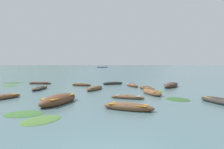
{
  "coord_description": "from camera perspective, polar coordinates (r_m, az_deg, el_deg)",
  "views": [
    {
      "loc": [
        0.48,
        -5.77,
        3.04
      ],
      "look_at": [
        -3.41,
        51.41,
        0.15
      ],
      "focal_mm": 31.58,
      "sensor_mm": 36.0,
      "label": 1
    }
  ],
  "objects": [
    {
      "name": "rowboat_0",
      "position": [
        27.97,
        16.74,
        -2.98
      ],
      "size": [
        3.35,
        4.59,
        0.79
      ],
      "color": "#4C3323",
      "rests_on": "ground"
    },
    {
      "name": "mountain_1",
      "position": [
        2459.11,
        -19.81,
        9.41
      ],
      "size": [
        2545.68,
        2545.68,
        579.44
      ],
      "primitive_type": "cone",
      "color": "#56665B",
      "rests_on": "ground"
    },
    {
      "name": "rowboat_11",
      "position": [
        27.76,
        5.85,
        -3.09
      ],
      "size": [
        2.08,
        3.27,
        0.51
      ],
      "color": "brown",
      "rests_on": "ground"
    },
    {
      "name": "weed_patch_5",
      "position": [
        18.23,
        18.47,
        -6.88
      ],
      "size": [
        2.6,
        2.87,
        0.14
      ],
      "primitive_type": "ellipsoid",
      "rotation": [
        0.0,
        0.0,
        0.34
      ],
      "color": "#2D5628",
      "rests_on": "ground"
    },
    {
      "name": "ferry_0",
      "position": [
        198.24,
        -2.82,
        2.13
      ],
      "size": [
        10.35,
        3.55,
        2.54
      ],
      "color": "navy",
      "rests_on": "ground"
    },
    {
      "name": "weed_patch_0",
      "position": [
        13.5,
        -24.18,
        -10.4
      ],
      "size": [
        2.57,
        2.11,
        0.14
      ],
      "primitive_type": "ellipsoid",
      "rotation": [
        0.0,
        0.0,
        1.68
      ],
      "color": "#38662D",
      "rests_on": "ground"
    },
    {
      "name": "rowboat_13",
      "position": [
        13.49,
        4.72,
        -9.34
      ],
      "size": [
        3.71,
        2.1,
        0.61
      ],
      "color": "brown",
      "rests_on": "ground"
    },
    {
      "name": "weed_patch_6",
      "position": [
        23.04,
        12.29,
        -4.77
      ],
      "size": [
        2.7,
        2.08,
        0.14
      ],
      "primitive_type": "ellipsoid",
      "rotation": [
        0.0,
        0.0,
        1.74
      ],
      "color": "#477033",
      "rests_on": "ground"
    },
    {
      "name": "rowboat_10",
      "position": [
        17.66,
        28.97,
        -6.82
      ],
      "size": [
        2.58,
        4.04,
        0.57
      ],
      "color": "#2D2826",
      "rests_on": "ground"
    },
    {
      "name": "rowboat_3",
      "position": [
        20.0,
        -29.22,
        -5.77
      ],
      "size": [
        2.45,
        3.66,
        0.51
      ],
      "color": "brown",
      "rests_on": "ground"
    },
    {
      "name": "weed_patch_3",
      "position": [
        31.8,
        -27.46,
        -2.93
      ],
      "size": [
        3.31,
        3.2,
        0.14
      ],
      "primitive_type": "ellipsoid",
      "rotation": [
        0.0,
        0.0,
        2.46
      ],
      "color": "#38662D",
      "rests_on": "ground"
    },
    {
      "name": "weed_patch_1",
      "position": [
        11.71,
        -19.83,
        -12.36
      ],
      "size": [
        2.64,
        2.91,
        0.14
      ],
      "primitive_type": "ellipsoid",
      "rotation": [
        0.0,
        0.0,
        1.07
      ],
      "color": "#477033",
      "rests_on": "ground"
    },
    {
      "name": "rowboat_7",
      "position": [
        28.67,
        -8.86,
        -2.94
      ],
      "size": [
        3.19,
        1.67,
        0.48
      ],
      "color": "brown",
      "rests_on": "ground"
    },
    {
      "name": "rowboat_9",
      "position": [
        17.79,
        4.5,
        -6.54
      ],
      "size": [
        3.2,
        1.53,
        0.42
      ],
      "color": "brown",
      "rests_on": "ground"
    },
    {
      "name": "weed_patch_4",
      "position": [
        36.61,
        -26.67,
        -2.19
      ],
      "size": [
        3.7,
        3.79,
        0.14
      ],
      "primitive_type": "ellipsoid",
      "rotation": [
        0.0,
        0.0,
        1.18
      ],
      "color": "#2D5628",
      "rests_on": "ground"
    },
    {
      "name": "rowboat_6",
      "position": [
        24.43,
        10.03,
        -3.93
      ],
      "size": [
        2.16,
        3.53,
        0.52
      ],
      "color": "#4C3323",
      "rests_on": "ground"
    },
    {
      "name": "rowboat_2",
      "position": [
        23.82,
        -5.02,
        -4.02
      ],
      "size": [
        2.07,
        3.75,
        0.59
      ],
      "color": "brown",
      "rests_on": "ground"
    },
    {
      "name": "rowboat_12",
      "position": [
        32.93,
        -20.11,
        -2.35
      ],
      "size": [
        3.73,
        1.03,
        0.45
      ],
      "color": "#4C3323",
      "rests_on": "ground"
    },
    {
      "name": "ground_plane",
      "position": [
        1505.77,
        3.88,
        2.76
      ],
      "size": [
        6000.0,
        6000.0,
        0.0
      ],
      "primitive_type": "plane",
      "color": "slate"
    },
    {
      "name": "mountain_2",
      "position": [
        2216.3,
        -4.74,
        10.69
      ],
      "size": [
        1809.16,
        1809.16,
        608.48
      ],
      "primitive_type": "cone",
      "color": "slate",
      "rests_on": "ground"
    },
    {
      "name": "rowboat_1",
      "position": [
        30.38,
        0.24,
        -2.55
      ],
      "size": [
        3.42,
        2.42,
        0.53
      ],
      "color": "#2D2826",
      "rests_on": "ground"
    },
    {
      "name": "rowboat_8",
      "position": [
        20.59,
        11.46,
        -5.11
      ],
      "size": [
        2.2,
        3.72,
        0.65
      ],
      "color": "brown",
      "rests_on": "ground"
    },
    {
      "name": "rowboat_5",
      "position": [
        16.17,
        -15.15,
        -7.07
      ],
      "size": [
        2.57,
        4.77,
        0.89
      ],
      "color": "brown",
      "rests_on": "ground"
    },
    {
      "name": "rowboat_4",
      "position": [
        25.63,
        -20.15,
        -3.77
      ],
      "size": [
        1.03,
        3.9,
        0.48
      ],
      "color": "#2D2826",
      "rests_on": "ground"
    }
  ]
}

